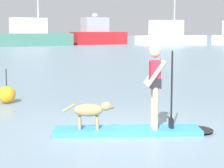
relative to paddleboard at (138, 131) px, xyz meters
name	(u,v)px	position (x,y,z in m)	size (l,w,h in m)	color
ground_plane	(127,133)	(-0.22, 0.06, -0.05)	(400.00, 400.00, 0.00)	slate
paddleboard	(138,131)	(0.00, 0.00, 0.00)	(3.35, 1.55, 0.10)	#338CD8
person_paddler	(156,81)	(0.33, -0.09, 1.03)	(0.67, 0.57, 1.68)	tan
dog	(91,111)	(-0.94, 0.27, 0.42)	(1.04, 0.39, 0.55)	#997A51
moored_boat_port	(33,35)	(5.24, 53.95, 1.49)	(11.70, 5.10, 10.36)	#3F7266
moored_boat_center	(98,34)	(16.30, 57.91, 1.60)	(9.39, 4.65, 5.03)	maroon
moored_boat_far_starboard	(169,35)	(27.57, 54.57, 1.41)	(11.79, 3.89, 10.14)	white
marker_buoy	(7,95)	(-2.29, 4.56, 0.21)	(0.51, 0.51, 1.01)	orange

